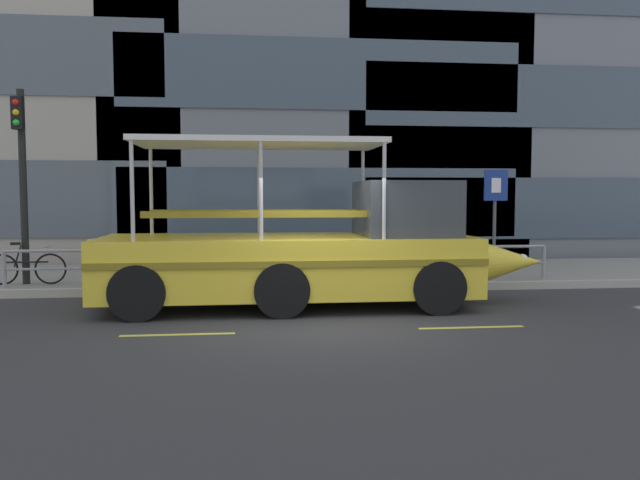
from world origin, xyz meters
TOP-DOWN VIEW (x-y plane):
  - ground_plane at (0.00, 0.00)m, footprint 120.00×120.00m
  - sidewalk at (0.00, 5.60)m, footprint 32.00×4.80m
  - curb_edge at (0.00, 3.11)m, footprint 32.00×0.18m
  - lane_centreline at (-0.00, -0.91)m, footprint 25.80×0.12m
  - curb_guardrail at (-0.41, 3.45)m, footprint 12.44×0.09m
  - traffic_light_pole at (-6.30, 3.92)m, footprint 0.24×0.46m
  - parking_sign at (4.82, 4.20)m, footprint 0.60×0.12m
  - leaned_bicycle at (-6.25, 3.85)m, footprint 1.74×0.46m
  - duck_tour_boat at (0.01, 1.39)m, footprint 8.99×2.54m
  - pedestrian_near_bow at (3.44, 4.11)m, footprint 0.49×0.24m

SIDE VIEW (x-z plane):
  - ground_plane at x=0.00m, z-range 0.00..0.00m
  - lane_centreline at x=0.00m, z-range 0.00..0.01m
  - sidewalk at x=0.00m, z-range 0.00..0.18m
  - curb_edge at x=0.00m, z-range 0.00..0.18m
  - leaned_bicycle at x=-6.25m, z-range 0.08..1.04m
  - curb_guardrail at x=-0.41m, z-range 0.32..1.15m
  - duck_tour_boat at x=0.01m, z-range -0.56..2.69m
  - pedestrian_near_bow at x=3.44m, z-range 0.36..2.07m
  - parking_sign at x=4.82m, z-range 0.65..3.29m
  - traffic_light_pole at x=-6.30m, z-range 0.63..5.00m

